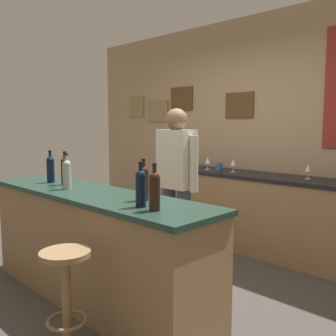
{
  "coord_description": "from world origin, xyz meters",
  "views": [
    {
      "loc": [
        2.57,
        -2.13,
        1.47
      ],
      "look_at": [
        0.03,
        0.45,
        1.05
      ],
      "focal_mm": 40.42,
      "sensor_mm": 36.0,
      "label": 1
    }
  ],
  "objects": [
    {
      "name": "ground_plane",
      "position": [
        0.0,
        0.0,
        0.0
      ],
      "size": [
        10.0,
        10.0,
        0.0
      ],
      "primitive_type": "plane",
      "color": "#423D38"
    },
    {
      "name": "wine_bottle_f",
      "position": [
        0.85,
        -0.5,
        1.06
      ],
      "size": [
        0.07,
        0.07,
        0.31
      ],
      "color": "black",
      "rests_on": "bar_counter"
    },
    {
      "name": "wine_bottle_c",
      "position": [
        -0.27,
        -0.47,
        1.06
      ],
      "size": [
        0.07,
        0.07,
        0.31
      ],
      "color": "#999E99",
      "rests_on": "bar_counter"
    },
    {
      "name": "back_wall",
      "position": [
        0.03,
        2.03,
        1.42
      ],
      "size": [
        6.0,
        0.09,
        2.8
      ],
      "color": "tan",
      "rests_on": "ground_plane"
    },
    {
      "name": "wine_glass_e",
      "position": [
        0.87,
        1.69,
        1.01
      ],
      "size": [
        0.07,
        0.07,
        0.16
      ],
      "color": "silver",
      "rests_on": "side_counter"
    },
    {
      "name": "wine_glass_a",
      "position": [
        -0.81,
        1.61,
        1.01
      ],
      "size": [
        0.07,
        0.07,
        0.16
      ],
      "color": "silver",
      "rests_on": "side_counter"
    },
    {
      "name": "wine_bottle_e",
      "position": [
        0.7,
        -0.49,
        1.06
      ],
      "size": [
        0.07,
        0.07,
        0.31
      ],
      "color": "black",
      "rests_on": "bar_counter"
    },
    {
      "name": "bar_counter",
      "position": [
        0.0,
        -0.4,
        0.46
      ],
      "size": [
        2.43,
        0.6,
        0.92
      ],
      "color": "olive",
      "rests_on": "ground_plane"
    },
    {
      "name": "wine_glass_c",
      "position": [
        -0.39,
        1.6,
        1.01
      ],
      "size": [
        0.07,
        0.07,
        0.16
      ],
      "color": "silver",
      "rests_on": "side_counter"
    },
    {
      "name": "side_counter",
      "position": [
        0.4,
        1.65,
        0.45
      ],
      "size": [
        2.82,
        0.56,
        0.9
      ],
      "color": "olive",
      "rests_on": "ground_plane"
    },
    {
      "name": "bartender",
      "position": [
        0.11,
        0.49,
        0.94
      ],
      "size": [
        0.52,
        0.21,
        1.62
      ],
      "color": "#384766",
      "rests_on": "ground_plane"
    },
    {
      "name": "wine_glass_b",
      "position": [
        -0.65,
        1.61,
        1.01
      ],
      "size": [
        0.07,
        0.07,
        0.16
      ],
      "color": "silver",
      "rests_on": "side_counter"
    },
    {
      "name": "wine_bottle_d",
      "position": [
        0.55,
        -0.33,
        1.06
      ],
      "size": [
        0.07,
        0.07,
        0.31
      ],
      "color": "black",
      "rests_on": "bar_counter"
    },
    {
      "name": "wine_bottle_a",
      "position": [
        -0.71,
        -0.38,
        1.06
      ],
      "size": [
        0.07,
        0.07,
        0.31
      ],
      "color": "black",
      "rests_on": "bar_counter"
    },
    {
      "name": "coffee_mug",
      "position": [
        -0.23,
        1.62,
        0.95
      ],
      "size": [
        0.12,
        0.08,
        0.09
      ],
      "color": "#336699",
      "rests_on": "side_counter"
    },
    {
      "name": "wine_bottle_b",
      "position": [
        -0.49,
        -0.35,
        1.06
      ],
      "size": [
        0.07,
        0.07,
        0.31
      ],
      "color": "black",
      "rests_on": "bar_counter"
    },
    {
      "name": "wine_glass_d",
      "position": [
        -0.01,
        1.61,
        1.01
      ],
      "size": [
        0.07,
        0.07,
        0.16
      ],
      "color": "silver",
      "rests_on": "side_counter"
    },
    {
      "name": "bar_stool",
      "position": [
        0.51,
        -0.95,
        0.46
      ],
      "size": [
        0.32,
        0.32,
        0.68
      ],
      "color": "olive",
      "rests_on": "ground_plane"
    }
  ]
}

